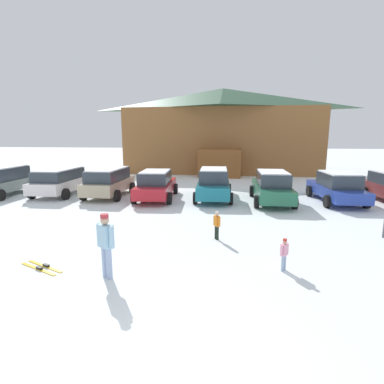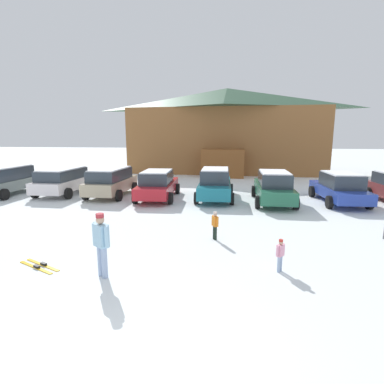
{
  "view_description": "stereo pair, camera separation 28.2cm",
  "coord_description": "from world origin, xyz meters",
  "px_view_note": "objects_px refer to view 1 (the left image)",
  "views": [
    {
      "loc": [
        1.61,
        -4.09,
        3.57
      ],
      "look_at": [
        0.22,
        8.72,
        1.11
      ],
      "focal_mm": 28.0,
      "sensor_mm": 36.0,
      "label": 1
    },
    {
      "loc": [
        1.89,
        -4.06,
        3.57
      ],
      "look_at": [
        0.22,
        8.72,
        1.11
      ],
      "focal_mm": 28.0,
      "sensor_mm": 36.0,
      "label": 2
    }
  ],
  "objects_px": {
    "skier_adult_in_blue_parka": "(106,242)",
    "pair_of_skis": "(42,267)",
    "parked_blue_hatchback": "(337,187)",
    "parked_red_sedan": "(156,185)",
    "parked_grey_wagon": "(1,180)",
    "ski_lodge": "(222,130)",
    "parked_white_suv": "(60,181)",
    "parked_green_coupe": "(272,187)",
    "parked_teal_hatchback": "(214,184)",
    "parked_beige_suv": "(109,181)",
    "skier_child_in_pink_snowsuit": "(284,253)",
    "skier_child_in_orange_jacket": "(217,224)"
  },
  "relations": [
    {
      "from": "ski_lodge",
      "to": "parked_green_coupe",
      "type": "bearing_deg",
      "value": -78.8
    },
    {
      "from": "parked_grey_wagon",
      "to": "skier_adult_in_blue_parka",
      "type": "relative_size",
      "value": 2.77
    },
    {
      "from": "pair_of_skis",
      "to": "skier_child_in_orange_jacket",
      "type": "bearing_deg",
      "value": 31.05
    },
    {
      "from": "parked_red_sedan",
      "to": "skier_adult_in_blue_parka",
      "type": "xyz_separation_m",
      "value": [
        0.93,
        -9.56,
        0.12
      ]
    },
    {
      "from": "parked_green_coupe",
      "to": "skier_child_in_orange_jacket",
      "type": "bearing_deg",
      "value": -114.15
    },
    {
      "from": "parked_blue_hatchback",
      "to": "parked_red_sedan",
      "type": "bearing_deg",
      "value": -178.86
    },
    {
      "from": "parked_white_suv",
      "to": "parked_green_coupe",
      "type": "height_order",
      "value": "parked_green_coupe"
    },
    {
      "from": "ski_lodge",
      "to": "skier_adult_in_blue_parka",
      "type": "bearing_deg",
      "value": -96.31
    },
    {
      "from": "parked_beige_suv",
      "to": "parked_teal_hatchback",
      "type": "bearing_deg",
      "value": -0.27
    },
    {
      "from": "parked_white_suv",
      "to": "skier_adult_in_blue_parka",
      "type": "relative_size",
      "value": 2.53
    },
    {
      "from": "skier_child_in_pink_snowsuit",
      "to": "pair_of_skis",
      "type": "xyz_separation_m",
      "value": [
        -6.52,
        -0.55,
        -0.48
      ]
    },
    {
      "from": "parked_teal_hatchback",
      "to": "parked_white_suv",
      "type": "bearing_deg",
      "value": 179.12
    },
    {
      "from": "parked_beige_suv",
      "to": "skier_child_in_pink_snowsuit",
      "type": "bearing_deg",
      "value": -47.2
    },
    {
      "from": "parked_beige_suv",
      "to": "skier_adult_in_blue_parka",
      "type": "height_order",
      "value": "same"
    },
    {
      "from": "parked_red_sedan",
      "to": "skier_child_in_pink_snowsuit",
      "type": "bearing_deg",
      "value": -57.84
    },
    {
      "from": "parked_teal_hatchback",
      "to": "parked_grey_wagon",
      "type": "bearing_deg",
      "value": -177.95
    },
    {
      "from": "skier_child_in_pink_snowsuit",
      "to": "parked_green_coupe",
      "type": "bearing_deg",
      "value": 83.72
    },
    {
      "from": "pair_of_skis",
      "to": "skier_child_in_pink_snowsuit",
      "type": "bearing_deg",
      "value": 4.86
    },
    {
      "from": "skier_adult_in_blue_parka",
      "to": "pair_of_skis",
      "type": "bearing_deg",
      "value": 170.66
    },
    {
      "from": "parked_grey_wagon",
      "to": "parked_green_coupe",
      "type": "xyz_separation_m",
      "value": [
        15.76,
        -0.11,
        -0.06
      ]
    },
    {
      "from": "ski_lodge",
      "to": "parked_grey_wagon",
      "type": "distance_m",
      "value": 19.48
    },
    {
      "from": "parked_white_suv",
      "to": "parked_blue_hatchback",
      "type": "xyz_separation_m",
      "value": [
        15.86,
        -0.27,
        -0.04
      ]
    },
    {
      "from": "parked_beige_suv",
      "to": "skier_child_in_pink_snowsuit",
      "type": "xyz_separation_m",
      "value": [
        8.37,
        -9.03,
        -0.39
      ]
    },
    {
      "from": "parked_green_coupe",
      "to": "skier_adult_in_blue_parka",
      "type": "bearing_deg",
      "value": -120.33
    },
    {
      "from": "parked_red_sedan",
      "to": "pair_of_skis",
      "type": "height_order",
      "value": "parked_red_sedan"
    },
    {
      "from": "ski_lodge",
      "to": "parked_white_suv",
      "type": "height_order",
      "value": "ski_lodge"
    },
    {
      "from": "ski_lodge",
      "to": "parked_teal_hatchback",
      "type": "bearing_deg",
      "value": -91.24
    },
    {
      "from": "parked_red_sedan",
      "to": "parked_green_coupe",
      "type": "height_order",
      "value": "parked_green_coupe"
    },
    {
      "from": "parked_red_sedan",
      "to": "parked_teal_hatchback",
      "type": "height_order",
      "value": "parked_teal_hatchback"
    },
    {
      "from": "parked_grey_wagon",
      "to": "parked_blue_hatchback",
      "type": "height_order",
      "value": "parked_grey_wagon"
    },
    {
      "from": "parked_blue_hatchback",
      "to": "skier_child_in_pink_snowsuit",
      "type": "relative_size",
      "value": 5.25
    },
    {
      "from": "skier_child_in_orange_jacket",
      "to": "parked_green_coupe",
      "type": "bearing_deg",
      "value": 65.85
    },
    {
      "from": "parked_teal_hatchback",
      "to": "skier_adult_in_blue_parka",
      "type": "distance_m",
      "value": 10.15
    },
    {
      "from": "parked_white_suv",
      "to": "parked_teal_hatchback",
      "type": "distance_m",
      "value": 9.25
    },
    {
      "from": "parked_green_coupe",
      "to": "skier_adult_in_blue_parka",
      "type": "height_order",
      "value": "parked_green_coupe"
    },
    {
      "from": "skier_adult_in_blue_parka",
      "to": "parked_grey_wagon",
      "type": "bearing_deg",
      "value": 137.51
    },
    {
      "from": "skier_child_in_orange_jacket",
      "to": "skier_adult_in_blue_parka",
      "type": "bearing_deg",
      "value": -130.49
    },
    {
      "from": "skier_adult_in_blue_parka",
      "to": "pair_of_skis",
      "type": "height_order",
      "value": "skier_adult_in_blue_parka"
    },
    {
      "from": "ski_lodge",
      "to": "parked_white_suv",
      "type": "relative_size",
      "value": 4.47
    },
    {
      "from": "ski_lodge",
      "to": "skier_adult_in_blue_parka",
      "type": "relative_size",
      "value": 11.3
    },
    {
      "from": "parked_grey_wagon",
      "to": "skier_child_in_pink_snowsuit",
      "type": "distance_m",
      "value": 17.12
    },
    {
      "from": "parked_blue_hatchback",
      "to": "skier_adult_in_blue_parka",
      "type": "relative_size",
      "value": 2.81
    },
    {
      "from": "parked_blue_hatchback",
      "to": "parked_teal_hatchback",
      "type": "bearing_deg",
      "value": 178.88
    },
    {
      "from": "pair_of_skis",
      "to": "parked_blue_hatchback",
      "type": "bearing_deg",
      "value": 40.78
    },
    {
      "from": "parked_blue_hatchback",
      "to": "skier_adult_in_blue_parka",
      "type": "bearing_deg",
      "value": -132.48
    },
    {
      "from": "parked_white_suv",
      "to": "skier_child_in_orange_jacket",
      "type": "distance_m",
      "value": 11.83
    },
    {
      "from": "parked_red_sedan",
      "to": "skier_child_in_orange_jacket",
      "type": "distance_m",
      "value": 7.37
    },
    {
      "from": "parked_teal_hatchback",
      "to": "parked_blue_hatchback",
      "type": "relative_size",
      "value": 1.0
    },
    {
      "from": "skier_child_in_orange_jacket",
      "to": "pair_of_skis",
      "type": "xyz_separation_m",
      "value": [
        -4.68,
        -2.82,
        -0.54
      ]
    },
    {
      "from": "skier_child_in_pink_snowsuit",
      "to": "skier_adult_in_blue_parka",
      "type": "xyz_separation_m",
      "value": [
        -4.53,
        -0.88,
        0.44
      ]
    }
  ]
}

